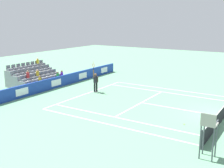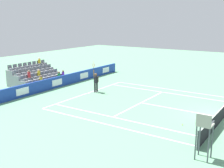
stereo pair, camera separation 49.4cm
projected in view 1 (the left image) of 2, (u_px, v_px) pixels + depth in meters
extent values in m
cube|color=white|center=(87.00, 93.00, 25.80)|extent=(10.97, 0.10, 0.01)
cube|color=white|center=(141.00, 103.00, 22.93)|extent=(8.23, 0.10, 0.01)
cube|color=white|center=(180.00, 109.00, 21.26)|extent=(0.10, 6.40, 0.01)
cube|color=white|center=(120.00, 118.00, 19.31)|extent=(0.10, 11.89, 0.01)
cube|color=white|center=(166.00, 92.00, 26.08)|extent=(0.10, 11.89, 0.01)
cube|color=white|center=(109.00, 124.00, 18.18)|extent=(0.10, 11.89, 0.01)
cube|color=white|center=(172.00, 89.00, 27.21)|extent=(0.10, 11.89, 0.01)
cube|color=white|center=(88.00, 93.00, 25.75)|extent=(0.10, 0.20, 0.01)
cube|color=#193899|center=(55.00, 83.00, 27.71)|extent=(20.90, 0.20, 1.07)
cube|color=white|center=(104.00, 70.00, 34.53)|extent=(1.34, 0.01, 0.60)
cube|color=white|center=(83.00, 76.00, 31.09)|extent=(1.34, 0.01, 0.60)
cube|color=white|center=(56.00, 83.00, 27.65)|extent=(1.34, 0.01, 0.60)
cube|color=white|center=(22.00, 92.00, 24.21)|extent=(1.34, 0.01, 0.60)
cylinder|color=#33383D|center=(201.00, 140.00, 14.59)|extent=(0.10, 0.10, 1.07)
cylinder|color=black|center=(97.00, 87.00, 26.12)|extent=(0.16, 0.16, 0.90)
cylinder|color=black|center=(95.00, 88.00, 25.96)|extent=(0.16, 0.16, 0.90)
cube|color=white|center=(97.00, 92.00, 26.21)|extent=(0.19, 0.28, 0.08)
cube|color=white|center=(95.00, 92.00, 26.05)|extent=(0.19, 0.28, 0.08)
cube|color=black|center=(96.00, 80.00, 25.87)|extent=(0.31, 0.41, 0.60)
sphere|color=brown|center=(95.00, 75.00, 25.77)|extent=(0.24, 0.24, 0.24)
cylinder|color=brown|center=(94.00, 73.00, 25.59)|extent=(0.09, 0.09, 0.62)
cylinder|color=brown|center=(98.00, 79.00, 25.97)|extent=(0.09, 0.09, 0.56)
cylinder|color=black|center=(93.00, 68.00, 25.49)|extent=(0.04, 0.04, 0.28)
torus|color=red|center=(93.00, 65.00, 25.43)|extent=(0.12, 0.31, 0.31)
sphere|color=#D1E533|center=(93.00, 62.00, 25.37)|extent=(0.07, 0.07, 0.07)
cylinder|color=#474C54|center=(203.00, 138.00, 14.04)|extent=(0.07, 0.07, 1.71)
cylinder|color=#474C54|center=(216.00, 141.00, 13.73)|extent=(0.07, 0.07, 1.71)
cylinder|color=#474C54|center=(200.00, 142.00, 13.55)|extent=(0.07, 0.07, 1.71)
cylinder|color=#474C54|center=(213.00, 145.00, 13.24)|extent=(0.07, 0.07, 1.71)
cube|color=gray|center=(210.00, 124.00, 13.44)|extent=(0.70, 0.70, 0.08)
cube|color=gray|center=(208.00, 120.00, 13.11)|extent=(0.06, 0.70, 0.55)
cube|color=#474C54|center=(203.00, 119.00, 13.57)|extent=(0.56, 0.05, 0.04)
cube|color=#474C54|center=(217.00, 122.00, 13.23)|extent=(0.56, 0.05, 0.04)
cube|color=gray|center=(48.00, 84.00, 28.34)|extent=(4.96, 0.95, 0.42)
cube|color=slate|center=(62.00, 78.00, 30.06)|extent=(0.48, 0.44, 0.20)
cube|color=slate|center=(61.00, 75.00, 30.11)|extent=(0.48, 0.04, 0.30)
cube|color=slate|center=(58.00, 79.00, 29.55)|extent=(0.48, 0.44, 0.20)
cube|color=slate|center=(57.00, 76.00, 29.60)|extent=(0.48, 0.04, 0.30)
cube|color=slate|center=(54.00, 80.00, 29.04)|extent=(0.48, 0.44, 0.20)
cube|color=slate|center=(53.00, 77.00, 29.09)|extent=(0.48, 0.04, 0.30)
cube|color=slate|center=(50.00, 81.00, 28.53)|extent=(0.48, 0.44, 0.20)
cube|color=slate|center=(48.00, 78.00, 28.58)|extent=(0.48, 0.04, 0.30)
cube|color=slate|center=(45.00, 82.00, 28.02)|extent=(0.48, 0.44, 0.20)
cube|color=slate|center=(44.00, 79.00, 28.07)|extent=(0.48, 0.04, 0.30)
cube|color=slate|center=(41.00, 83.00, 27.51)|extent=(0.48, 0.44, 0.20)
cube|color=slate|center=(39.00, 80.00, 27.56)|extent=(0.48, 0.04, 0.30)
cube|color=slate|center=(36.00, 84.00, 27.00)|extent=(0.48, 0.44, 0.20)
cube|color=slate|center=(34.00, 82.00, 27.05)|extent=(0.48, 0.04, 0.30)
cube|color=slate|center=(31.00, 86.00, 26.49)|extent=(0.48, 0.44, 0.20)
cube|color=slate|center=(29.00, 83.00, 26.54)|extent=(0.48, 0.04, 0.30)
cube|color=gray|center=(41.00, 81.00, 28.79)|extent=(4.96, 0.95, 0.84)
cube|color=slate|center=(56.00, 73.00, 30.46)|extent=(0.48, 0.44, 0.20)
cube|color=slate|center=(54.00, 70.00, 30.51)|extent=(0.48, 0.04, 0.30)
cube|color=slate|center=(51.00, 74.00, 29.95)|extent=(0.48, 0.44, 0.20)
cube|color=slate|center=(50.00, 71.00, 30.00)|extent=(0.48, 0.04, 0.30)
cube|color=slate|center=(47.00, 75.00, 29.44)|extent=(0.48, 0.44, 0.20)
cube|color=slate|center=(46.00, 72.00, 29.49)|extent=(0.48, 0.04, 0.30)
cube|color=slate|center=(43.00, 76.00, 28.93)|extent=(0.48, 0.44, 0.20)
cube|color=slate|center=(41.00, 73.00, 28.98)|extent=(0.48, 0.04, 0.30)
cube|color=slate|center=(38.00, 77.00, 28.42)|extent=(0.48, 0.44, 0.20)
cube|color=slate|center=(37.00, 74.00, 28.47)|extent=(0.48, 0.04, 0.30)
cube|color=slate|center=(33.00, 78.00, 27.91)|extent=(0.48, 0.44, 0.20)
cube|color=slate|center=(32.00, 75.00, 27.96)|extent=(0.48, 0.04, 0.30)
cube|color=slate|center=(29.00, 79.00, 27.40)|extent=(0.48, 0.44, 0.20)
cube|color=slate|center=(27.00, 76.00, 27.45)|extent=(0.48, 0.04, 0.30)
cube|color=slate|center=(23.00, 80.00, 26.89)|extent=(0.48, 0.44, 0.20)
cube|color=slate|center=(22.00, 77.00, 26.94)|extent=(0.48, 0.04, 0.30)
cube|color=gray|center=(34.00, 78.00, 29.24)|extent=(4.96, 0.95, 1.26)
cube|color=slate|center=(49.00, 68.00, 30.86)|extent=(0.48, 0.44, 0.20)
cube|color=slate|center=(47.00, 66.00, 30.91)|extent=(0.48, 0.04, 0.30)
cube|color=slate|center=(45.00, 69.00, 30.35)|extent=(0.48, 0.44, 0.20)
cube|color=slate|center=(43.00, 67.00, 30.40)|extent=(0.48, 0.04, 0.30)
cube|color=slate|center=(40.00, 70.00, 29.84)|extent=(0.48, 0.44, 0.20)
cube|color=slate|center=(39.00, 67.00, 29.89)|extent=(0.48, 0.04, 0.30)
cube|color=slate|center=(36.00, 71.00, 29.33)|extent=(0.48, 0.44, 0.20)
cube|color=slate|center=(34.00, 68.00, 29.38)|extent=(0.48, 0.04, 0.30)
cube|color=slate|center=(31.00, 72.00, 28.82)|extent=(0.48, 0.44, 0.20)
cube|color=slate|center=(30.00, 69.00, 28.87)|extent=(0.48, 0.04, 0.30)
cube|color=slate|center=(27.00, 73.00, 28.31)|extent=(0.48, 0.44, 0.20)
cube|color=slate|center=(25.00, 70.00, 28.36)|extent=(0.48, 0.04, 0.30)
cube|color=slate|center=(22.00, 74.00, 27.80)|extent=(0.48, 0.44, 0.20)
cube|color=slate|center=(20.00, 71.00, 27.85)|extent=(0.48, 0.04, 0.30)
cube|color=slate|center=(16.00, 75.00, 27.29)|extent=(0.48, 0.44, 0.20)
cube|color=slate|center=(15.00, 72.00, 27.34)|extent=(0.48, 0.04, 0.30)
cube|color=gray|center=(28.00, 75.00, 29.69)|extent=(4.96, 0.95, 1.68)
cube|color=slate|center=(42.00, 64.00, 31.26)|extent=(0.48, 0.44, 0.20)
cube|color=slate|center=(41.00, 61.00, 31.31)|extent=(0.48, 0.04, 0.30)
cube|color=slate|center=(38.00, 64.00, 30.75)|extent=(0.48, 0.44, 0.20)
cube|color=slate|center=(37.00, 62.00, 30.80)|extent=(0.48, 0.04, 0.30)
cube|color=slate|center=(34.00, 65.00, 30.24)|extent=(0.48, 0.44, 0.20)
cube|color=slate|center=(32.00, 63.00, 30.29)|extent=(0.48, 0.04, 0.30)
cube|color=slate|center=(29.00, 66.00, 29.73)|extent=(0.48, 0.44, 0.20)
cube|color=slate|center=(28.00, 63.00, 29.78)|extent=(0.48, 0.04, 0.30)
cube|color=slate|center=(25.00, 67.00, 29.22)|extent=(0.48, 0.44, 0.20)
cube|color=slate|center=(23.00, 64.00, 29.27)|extent=(0.48, 0.04, 0.30)
cube|color=slate|center=(20.00, 68.00, 28.71)|extent=(0.48, 0.44, 0.20)
cube|color=slate|center=(18.00, 65.00, 28.76)|extent=(0.48, 0.04, 0.30)
cube|color=slate|center=(15.00, 69.00, 28.20)|extent=(0.48, 0.44, 0.20)
cube|color=slate|center=(13.00, 66.00, 28.25)|extent=(0.48, 0.04, 0.30)
cube|color=slate|center=(10.00, 69.00, 27.69)|extent=(0.48, 0.44, 0.20)
cube|color=slate|center=(8.00, 67.00, 27.74)|extent=(0.48, 0.04, 0.30)
cylinder|color=yellow|center=(40.00, 80.00, 27.46)|extent=(0.28, 0.28, 0.44)
sphere|color=#9E7251|center=(40.00, 77.00, 27.39)|extent=(0.20, 0.20, 0.20)
cylinder|color=yellow|center=(38.00, 74.00, 28.37)|extent=(0.28, 0.28, 0.45)
sphere|color=#D3A884|center=(37.00, 70.00, 28.30)|extent=(0.20, 0.20, 0.20)
cylinder|color=purple|center=(62.00, 74.00, 30.01)|extent=(0.28, 0.28, 0.49)
sphere|color=brown|center=(62.00, 71.00, 29.93)|extent=(0.20, 0.20, 0.20)
cylinder|color=green|center=(58.00, 76.00, 29.50)|extent=(0.28, 0.28, 0.44)
sphere|color=brown|center=(58.00, 73.00, 29.43)|extent=(0.20, 0.20, 0.20)
cylinder|color=red|center=(28.00, 75.00, 27.34)|extent=(0.28, 0.28, 0.53)
sphere|color=#9E7251|center=(28.00, 71.00, 27.26)|extent=(0.20, 0.20, 0.20)
cylinder|color=yellow|center=(38.00, 61.00, 30.71)|extent=(0.28, 0.28, 0.44)
sphere|color=beige|center=(38.00, 59.00, 30.64)|extent=(0.20, 0.20, 0.20)
sphere|color=#D1E533|center=(184.00, 124.00, 18.14)|extent=(0.07, 0.07, 0.07)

